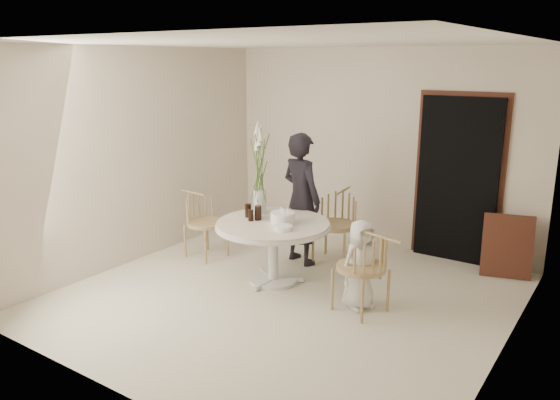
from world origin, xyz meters
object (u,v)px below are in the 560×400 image
Objects in this scene: chair_far at (339,215)px; flower_vase at (259,170)px; chair_right at (371,262)px; boy at (361,265)px; birthday_cake at (283,218)px; table at (273,232)px; chair_left at (199,215)px; girl at (301,199)px.

flower_vase reaches higher than chair_far.
chair_right is at bearing -12.87° from flower_vase.
chair_right is (1.04, -1.26, -0.02)m from chair_far.
boy is 3.47× the size of birthday_cake.
table is 1.15m from boy.
chair_left is (-2.63, 0.36, -0.02)m from chair_right.
table is 0.22m from birthday_cake.
chair_left is 1.21m from flower_vase.
boy is (0.88, -1.16, -0.11)m from chair_far.
girl is (-0.08, 0.74, 0.22)m from table.
chair_far is (0.26, 1.11, -0.03)m from table.
chair_left is at bearing -82.66° from chair_right.
boy is (1.14, -0.05, -0.14)m from table.
chair_far is 1.12m from birthday_cake.
girl is at bearing 96.47° from table.
chair_right is 1.21m from birthday_cake.
chair_left is 1.48m from birthday_cake.
girl is at bearing -140.68° from chair_far.
table is 1.51× the size of chair_right.
table is at bearing -81.54° from chair_right.
boy is at bearing -10.49° from flower_vase.
girl reaches higher than birthday_cake.
chair_left is 3.11× the size of birthday_cake.
chair_right is 1.03× the size of chair_left.
boy is at bearing 162.81° from girl.
chair_left is 1.39m from girl.
birthday_cake is (0.21, -0.73, -0.04)m from girl.
chair_far is 1.63m from chair_right.
birthday_cake is at bearing -91.71° from chair_left.
boy is (2.47, -0.26, -0.08)m from chair_left.
chair_right is 1.83m from flower_vase.
flower_vase reaches higher than birthday_cake.
chair_right is 0.78× the size of flower_vase.
chair_left reaches higher than table.
chair_left is at bearing -157.51° from chair_far.
birthday_cake is 0.70m from flower_vase.
boy is (-0.16, 0.10, -0.09)m from chair_right.
table is 4.83× the size of birthday_cake.
table is 0.80× the size of girl.
flower_vase is at bearing 106.57° from boy.
girl reaches higher than boy.
flower_vase reaches higher than chair_left.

